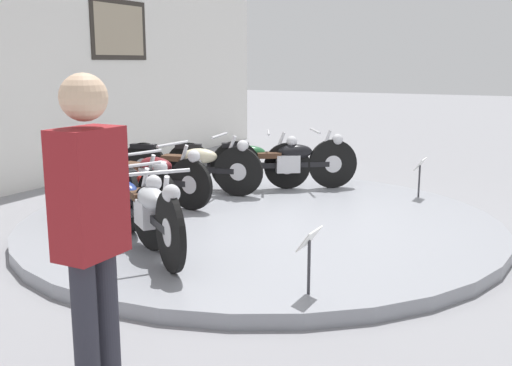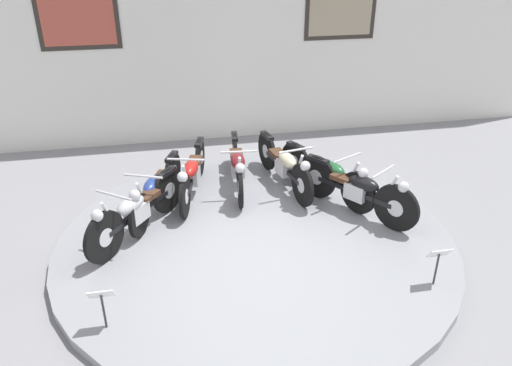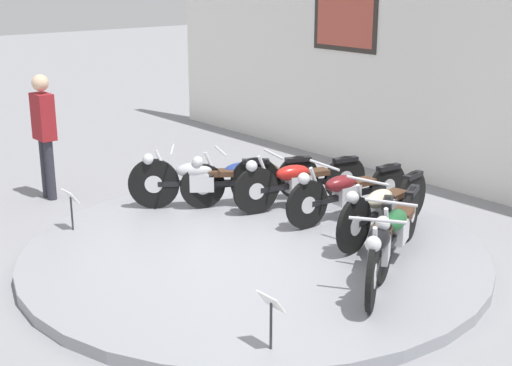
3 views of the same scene
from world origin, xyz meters
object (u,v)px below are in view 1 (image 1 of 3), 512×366
Objects in this scene: motorcycle_blue at (118,199)px; info_placard_front_left at (309,247)px; motorcycle_red at (121,185)px; motorcycle_black at (287,160)px; motorcycle_cream at (193,164)px; motorcycle_green at (241,161)px; info_placard_front_centre at (420,169)px; visitor_standing at (91,226)px; motorcycle_silver at (149,208)px; motorcycle_maroon at (150,173)px.

motorcycle_blue reaches higher than info_placard_front_left.
motorcycle_blue is 0.69m from motorcycle_red.
motorcycle_black is at bearing 26.89° from info_placard_front_left.
motorcycle_black is (0.81, -1.00, 0.01)m from motorcycle_cream.
motorcycle_blue is 2.87m from motorcycle_black.
motorcycle_green is at bearing -36.75° from motorcycle_cream.
motorcycle_black is at bearing 100.47° from info_placard_front_centre.
motorcycle_black is at bearing -50.91° from motorcycle_cream.
motorcycle_blue is 1.09× the size of motorcycle_black.
motorcycle_silver is at bearing 30.95° from visitor_standing.
visitor_standing is at bearing 174.98° from info_placard_front_centre.
motorcycle_black is at bearing -0.02° from motorcycle_silver.
motorcycle_maroon is 1.09× the size of visitor_standing.
info_placard_front_left is at bearing -100.43° from motorcycle_silver.
motorcycle_maroon is 0.74m from motorcycle_cream.
info_placard_front_left is 3.71m from info_placard_front_centre.
motorcycle_blue is 0.94× the size of motorcycle_maroon.
motorcycle_black reaches higher than motorcycle_red.
motorcycle_black reaches higher than motorcycle_maroon.
motorcycle_black is at bearing -36.75° from motorcycle_maroon.
motorcycle_black is (3.07, -0.00, -0.00)m from motorcycle_silver.
motorcycle_silver is 3.80m from info_placard_front_centre.
visitor_standing reaches higher than motorcycle_black.
motorcycle_cream is (1.45, 0.00, 0.01)m from motorcycle_red.
visitor_standing reaches higher than info_placard_front_left.
motorcycle_blue is 3.59× the size of info_placard_front_left.
info_placard_front_left is (-0.32, -1.72, -0.03)m from motorcycle_silver.
motorcycle_red is 3.76× the size of info_placard_front_left.
motorcycle_cream is 1.10× the size of motorcycle_green.
motorcycle_red is 1.07× the size of motorcycle_green.
info_placard_front_left is (-3.39, -1.72, -0.03)m from motorcycle_black.
motorcycle_silver is 1.29m from motorcycle_red.
motorcycle_cream is at bearing 129.09° from motorcycle_black.
visitor_standing is at bearing -141.96° from motorcycle_blue.
info_placard_front_centre is at bearing -46.51° from motorcycle_red.
motorcycle_green is at bearing 0.07° from motorcycle_blue.
motorcycle_red is at bearing 67.47° from info_placard_front_left.
motorcycle_blue is at bearing -179.93° from motorcycle_green.
motorcycle_blue is 2.56m from motorcycle_green.
motorcycle_maroon is at bearing 24.06° from motorcycle_blue.
motorcycle_red is (0.81, 1.00, -0.02)m from motorcycle_silver.
motorcycle_cream reaches higher than motorcycle_green.
motorcycle_red reaches higher than info_placard_front_centre.
visitor_standing is (-2.88, -2.24, 0.52)m from motorcycle_red.
motorcycle_silver is 3.23× the size of info_placard_front_centre.
motorcycle_red is at bearing 37.87° from visitor_standing.
motorcycle_silver reaches higher than info_placard_front_left.
motorcycle_maroon is 3.41m from info_placard_front_left.
motorcycle_blue is at bearing -168.14° from motorcycle_cream.
motorcycle_green is 3.51× the size of info_placard_front_left.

